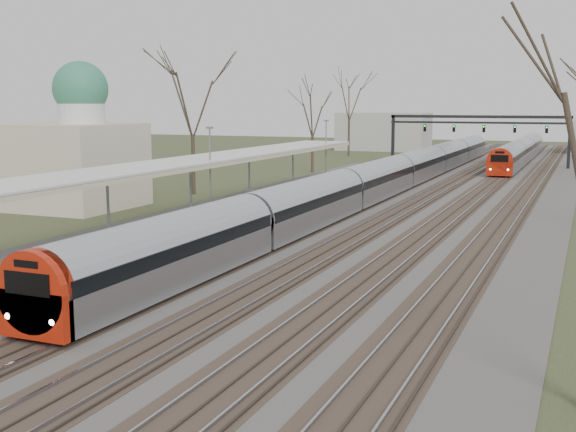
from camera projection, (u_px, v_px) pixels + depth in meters
name	position (u px, v px, depth m)	size (l,w,h in m)	color
track_bed	(422.00, 195.00, 58.80)	(24.00, 160.00, 0.22)	#474442
platform	(219.00, 212.00, 46.34)	(3.50, 69.00, 1.00)	#9E9B93
canopy	(181.00, 164.00, 41.71)	(4.10, 50.00, 3.11)	slate
dome_building	(64.00, 156.00, 51.15)	(10.00, 8.00, 10.30)	beige
signal_gantry	(478.00, 125.00, 85.37)	(21.00, 0.59, 6.08)	black
tree_west_far	(192.00, 96.00, 57.80)	(5.50, 5.50, 11.33)	#2D231C
train_near	(398.00, 173.00, 62.51)	(2.62, 90.21, 3.05)	#A1A3AA
train_far	(520.00, 151.00, 91.87)	(2.62, 45.21, 3.05)	#A1A3AA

